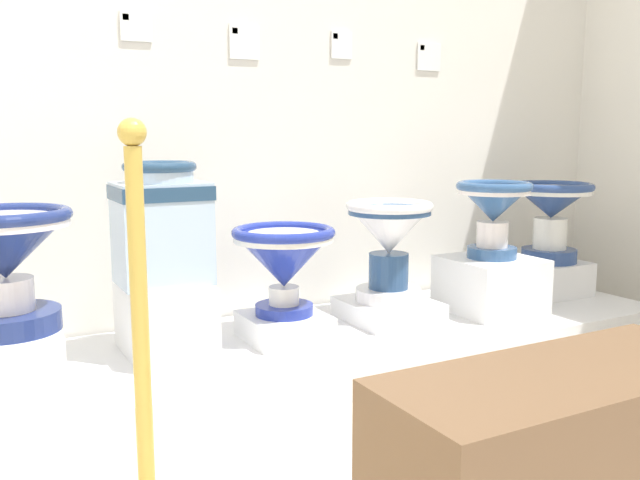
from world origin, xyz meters
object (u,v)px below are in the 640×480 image
at_px(antique_toilet_leftmost, 389,235).
at_px(plinth_block_rightmost, 490,284).
at_px(antique_toilet_squat_floral, 162,220).
at_px(info_placard_fourth, 341,45).
at_px(plinth_block_central_ornate, 284,327).
at_px(plinth_block_leftmost, 388,310).
at_px(museum_bench, 563,453).
at_px(plinth_block_pale_glazed, 12,360).
at_px(stanchion_post_near_left, 144,409).
at_px(info_placard_fifth, 429,56).
at_px(antique_toilet_pale_glazed, 4,252).
at_px(plinth_block_slender_white, 548,278).
at_px(antique_toilet_rightmost, 493,206).
at_px(plinth_block_squat_floral, 165,318).
at_px(antique_toilet_slender_white, 551,207).
at_px(info_placard_second, 136,26).
at_px(info_placard_third, 244,42).
at_px(antique_toilet_central_ornate, 284,256).

xyz_separation_m(antique_toilet_leftmost, plinth_block_rightmost, (0.49, -0.10, -0.25)).
bearing_deg(antique_toilet_squat_floral, info_placard_fourth, 21.35).
relative_size(antique_toilet_squat_floral, plinth_block_central_ornate, 1.43).
bearing_deg(plinth_block_central_ornate, antique_toilet_leftmost, 5.02).
relative_size(plinth_block_leftmost, plinth_block_rightmost, 0.99).
bearing_deg(museum_bench, plinth_block_leftmost, 72.46).
distance_m(antique_toilet_squat_floral, antique_toilet_leftmost, 0.98).
bearing_deg(plinth_block_pale_glazed, stanchion_post_near_left, -72.39).
distance_m(info_placard_fifth, stanchion_post_near_left, 2.36).
bearing_deg(antique_toilet_squat_floral, antique_toilet_pale_glazed, -166.73).
relative_size(plinth_block_leftmost, plinth_block_slender_white, 1.09).
bearing_deg(plinth_block_leftmost, stanchion_post_near_left, -145.96).
height_order(plinth_block_rightmost, antique_toilet_rightmost, antique_toilet_rightmost).
bearing_deg(plinth_block_squat_floral, antique_toilet_slender_white, 0.02).
distance_m(info_placard_second, info_placard_fourth, 0.93).
relative_size(plinth_block_central_ornate, antique_toilet_slender_white, 0.77).
bearing_deg(plinth_block_squat_floral, info_placard_second, 85.88).
height_order(plinth_block_rightmost, antique_toilet_slender_white, antique_toilet_slender_white).
bearing_deg(antique_toilet_rightmost, plinth_block_leftmost, 168.96).
xyz_separation_m(plinth_block_pale_glazed, antique_toilet_leftmost, (1.50, 0.12, 0.27)).
xyz_separation_m(plinth_block_slender_white, info_placard_second, (-1.91, 0.37, 1.13)).
relative_size(antique_toilet_leftmost, plinth_block_rightmost, 1.12).
xyz_separation_m(plinth_block_squat_floral, info_placard_third, (0.48, 0.37, 1.05)).
xyz_separation_m(plinth_block_leftmost, plinth_block_slender_white, (0.96, 0.01, 0.04)).
relative_size(antique_toilet_squat_floral, antique_toilet_central_ornate, 1.09).
relative_size(antique_toilet_squat_floral, antique_toilet_slender_white, 1.11).
distance_m(antique_toilet_squat_floral, info_placard_second, 0.81).
height_order(plinth_block_slender_white, stanchion_post_near_left, stanchion_post_near_left).
height_order(plinth_block_pale_glazed, plinth_block_squat_floral, plinth_block_squat_floral).
bearing_deg(info_placard_fifth, antique_toilet_slender_white, -37.39).
xyz_separation_m(antique_toilet_pale_glazed, antique_toilet_slender_white, (2.46, 0.12, -0.00)).
bearing_deg(antique_toilet_central_ornate, stanchion_post_near_left, -132.68).
bearing_deg(info_placard_fourth, antique_toilet_squat_floral, -158.65).
bearing_deg(antique_toilet_squat_floral, plinth_block_leftmost, -0.46).
height_order(plinth_block_leftmost, antique_toilet_leftmost, antique_toilet_leftmost).
bearing_deg(info_placard_second, antique_toilet_central_ornate, -44.87).
height_order(plinth_block_central_ornate, plinth_block_slender_white, plinth_block_slender_white).
height_order(plinth_block_slender_white, museum_bench, museum_bench).
bearing_deg(info_placard_second, plinth_block_leftmost, -21.93).
bearing_deg(plinth_block_rightmost, museum_bench, -126.14).
height_order(antique_toilet_slender_white, info_placard_fifth, info_placard_fifth).
bearing_deg(antique_toilet_leftmost, plinth_block_squat_floral, 179.54).
bearing_deg(plinth_block_central_ornate, stanchion_post_near_left, -132.68).
distance_m(antique_toilet_squat_floral, plinth_block_rightmost, 1.51).
relative_size(plinth_block_pale_glazed, plinth_block_slender_white, 0.92).
bearing_deg(info_placard_third, info_placard_second, -180.00).
height_order(plinth_block_pale_glazed, plinth_block_rightmost, plinth_block_rightmost).
relative_size(antique_toilet_pale_glazed, museum_bench, 0.45).
relative_size(antique_toilet_slender_white, info_placard_fifth, 2.89).
bearing_deg(plinth_block_slender_white, antique_toilet_rightmost, -167.54).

